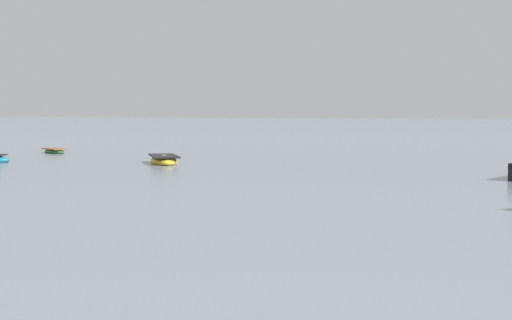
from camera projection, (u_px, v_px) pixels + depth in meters
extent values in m
ellipsoid|color=gold|center=(164.00, 161.00, 50.71)|extent=(4.38, 4.46, 0.74)
cube|color=black|center=(164.00, 156.00, 50.70)|extent=(4.10, 4.17, 0.10)
cube|color=black|center=(164.00, 158.00, 50.70)|extent=(1.24, 1.21, 0.07)
ellipsoid|color=#23602D|center=(54.00, 152.00, 63.72)|extent=(3.31, 2.28, 0.50)
cube|color=brown|center=(54.00, 149.00, 63.71)|extent=(3.07, 2.16, 0.07)
cube|color=brown|center=(54.00, 150.00, 63.71)|extent=(0.58, 0.96, 0.05)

